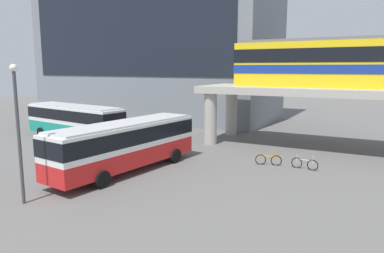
{
  "coord_description": "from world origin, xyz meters",
  "views": [
    {
      "loc": [
        15.13,
        -15.16,
        6.61
      ],
      "look_at": [
        2.42,
        8.69,
        2.2
      ],
      "focal_mm": 33.74,
      "sensor_mm": 36.0,
      "label": 1
    }
  ],
  "objects": [
    {
      "name": "ground_plane",
      "position": [
        0.0,
        10.0,
        0.0
      ],
      "size": [
        120.0,
        120.0,
        0.0
      ],
      "primitive_type": "plane",
      "color": "#605E5B"
    },
    {
      "name": "bicycle_orange",
      "position": [
        8.46,
        8.54,
        0.36
      ],
      "size": [
        1.75,
        0.49,
        1.04
      ],
      "color": "black",
      "rests_on": "ground_plane"
    },
    {
      "name": "bicycle_silver",
      "position": [
        10.86,
        8.67,
        0.36
      ],
      "size": [
        1.79,
        0.26,
        1.04
      ],
      "color": "black",
      "rests_on": "ground_plane"
    },
    {
      "name": "bus_main",
      "position": [
        0.85,
        2.69,
        1.99
      ],
      "size": [
        3.87,
        11.27,
        3.22
      ],
      "color": "red",
      "rests_on": "ground_plane"
    },
    {
      "name": "lamp_post",
      "position": [
        -0.17,
        -4.1,
        3.97
      ],
      "size": [
        0.36,
        0.36,
        6.79
      ],
      "color": "#3F3F44",
      "rests_on": "ground_plane"
    },
    {
      "name": "station_building",
      "position": [
        -12.44,
        26.29,
        10.45
      ],
      "size": [
        31.52,
        13.55,
        20.89
      ],
      "color": "slate",
      "rests_on": "ground_plane"
    },
    {
      "name": "bus_secondary",
      "position": [
        -9.84,
        8.67,
        1.99
      ],
      "size": [
        11.28,
        4.04,
        3.22
      ],
      "color": "teal",
      "rests_on": "ground_plane"
    },
    {
      "name": "train",
      "position": [
        14.06,
        15.47,
        7.02
      ],
      "size": [
        20.87,
        2.96,
        3.84
      ],
      "color": "yellow",
      "rests_on": "elevated_platform"
    },
    {
      "name": "elevated_platform",
      "position": [
        15.05,
        15.47,
        4.34
      ],
      "size": [
        28.63,
        6.45,
        5.05
      ],
      "color": "#ADA89E",
      "rests_on": "ground_plane"
    }
  ]
}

